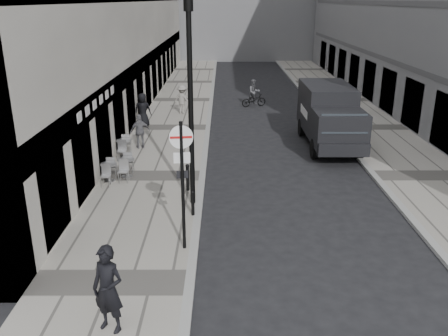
# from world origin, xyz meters

# --- Properties ---
(sidewalk) EXTENTS (4.00, 60.00, 0.12)m
(sidewalk) POSITION_xyz_m (-2.00, 18.00, 0.06)
(sidewalk) COLOR gray
(sidewalk) RESTS_ON ground
(far_sidewalk) EXTENTS (4.00, 60.00, 0.12)m
(far_sidewalk) POSITION_xyz_m (9.00, 18.00, 0.06)
(far_sidewalk) COLOR gray
(far_sidewalk) RESTS_ON ground
(walking_man) EXTENTS (0.85, 0.71, 1.99)m
(walking_man) POSITION_xyz_m (-1.57, 0.91, 1.11)
(walking_man) COLOR black
(walking_man) RESTS_ON sidewalk
(sign_post) EXTENTS (0.64, 0.13, 3.72)m
(sign_post) POSITION_xyz_m (-0.26, 4.45, 2.50)
(sign_post) COLOR black
(sign_post) RESTS_ON sidewalk
(lamppost) EXTENTS (0.30, 0.30, 6.75)m
(lamppost) POSITION_xyz_m (-0.21, 7.65, 3.87)
(lamppost) COLOR black
(lamppost) RESTS_ON sidewalk
(bollard_near) EXTENTS (0.11, 0.11, 0.80)m
(bollard_near) POSITION_xyz_m (-0.15, 6.63, 0.52)
(bollard_near) COLOR black
(bollard_near) RESTS_ON sidewalk
(bollard_far) EXTENTS (0.13, 0.13, 0.95)m
(bollard_far) POSITION_xyz_m (-0.47, 8.80, 0.60)
(bollard_far) COLOR black
(bollard_far) RESTS_ON sidewalk
(panel_van) EXTENTS (2.32, 6.12, 2.87)m
(panel_van) POSITION_xyz_m (6.00, 14.97, 1.62)
(panel_van) COLOR black
(panel_van) RESTS_ON ground
(cyclist) EXTENTS (1.79, 1.10, 1.82)m
(cyclist) POSITION_xyz_m (2.90, 23.89, 0.71)
(cyclist) COLOR black
(cyclist) RESTS_ON ground
(pedestrian_a) EXTENTS (1.04, 0.73, 1.64)m
(pedestrian_a) POSITION_xyz_m (-3.09, 14.12, 0.94)
(pedestrian_a) COLOR slate
(pedestrian_a) RESTS_ON sidewalk
(pedestrian_b) EXTENTS (1.31, 1.09, 1.77)m
(pedestrian_b) POSITION_xyz_m (-1.68, 21.35, 1.00)
(pedestrian_b) COLOR gray
(pedestrian_b) RESTS_ON sidewalk
(pedestrian_c) EXTENTS (0.92, 0.61, 1.86)m
(pedestrian_c) POSITION_xyz_m (-3.60, 18.17, 1.05)
(pedestrian_c) COLOR black
(pedestrian_c) RESTS_ON sidewalk
(cafe_table_near) EXTENTS (0.71, 1.60, 0.91)m
(cafe_table_near) POSITION_xyz_m (-3.60, 12.78, 0.58)
(cafe_table_near) COLOR #BCBCBE
(cafe_table_near) RESTS_ON sidewalk
(cafe_table_mid) EXTENTS (0.65, 1.47, 0.84)m
(cafe_table_mid) POSITION_xyz_m (-3.60, 9.73, 0.55)
(cafe_table_mid) COLOR #B2B2B5
(cafe_table_mid) RESTS_ON sidewalk
(cafe_table_far) EXTENTS (0.69, 1.56, 0.89)m
(cafe_table_far) POSITION_xyz_m (-3.02, 10.21, 0.57)
(cafe_table_far) COLOR #ABABAD
(cafe_table_far) RESTS_ON sidewalk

